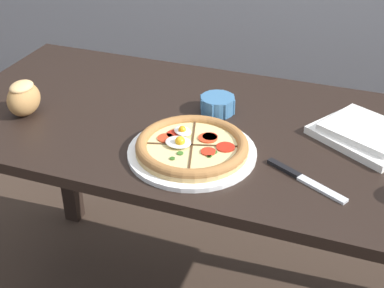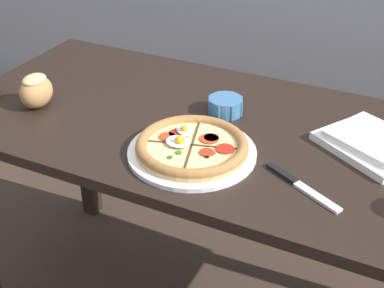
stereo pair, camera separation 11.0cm
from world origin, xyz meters
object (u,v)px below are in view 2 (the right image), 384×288
at_px(dining_table, 232,162).
at_px(bread_piece_mid, 36,90).
at_px(napkin_folded, 373,143).
at_px(pizza, 192,147).
at_px(ramekin_bowl, 225,105).
at_px(knife_main, 301,186).

height_order(dining_table, bread_piece_mid, bread_piece_mid).
relative_size(dining_table, napkin_folded, 5.16).
bearing_deg(napkin_folded, pizza, -150.71).
bearing_deg(ramekin_bowl, pizza, -88.03).
distance_m(pizza, napkin_folded, 0.45).
xyz_separation_m(dining_table, napkin_folded, (0.35, 0.06, 0.12)).
distance_m(ramekin_bowl, napkin_folded, 0.40).
height_order(pizza, bread_piece_mid, bread_piece_mid).
distance_m(ramekin_bowl, knife_main, 0.38).
height_order(napkin_folded, knife_main, napkin_folded).
relative_size(dining_table, ramekin_bowl, 15.70).
xyz_separation_m(ramekin_bowl, napkin_folded, (0.40, -0.01, -0.01)).
xyz_separation_m(pizza, bread_piece_mid, (-0.50, 0.04, 0.03)).
bearing_deg(knife_main, napkin_folded, 91.86).
bearing_deg(bread_piece_mid, napkin_folded, 11.69).
bearing_deg(napkin_folded, bread_piece_mid, -168.31).
height_order(napkin_folded, bread_piece_mid, bread_piece_mid).
bearing_deg(ramekin_bowl, napkin_folded, -1.11).
xyz_separation_m(pizza, napkin_folded, (0.39, 0.22, -0.00)).
relative_size(pizza, knife_main, 1.58).
relative_size(napkin_folded, knife_main, 1.54).
xyz_separation_m(napkin_folded, bread_piece_mid, (-0.90, -0.19, 0.03)).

